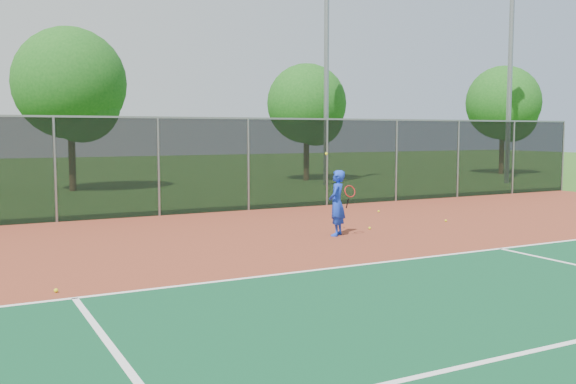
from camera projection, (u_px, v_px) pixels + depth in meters
name	position (u px, v px, depth m)	size (l,w,h in m)	color
ground	(549.00, 290.00, 10.51)	(120.00, 120.00, 0.00)	#275518
court_apron	(463.00, 267.00, 12.27)	(30.00, 20.00, 0.02)	brown
fence_back	(248.00, 163.00, 20.93)	(30.00, 0.06, 3.03)	black
tennis_player	(337.00, 203.00, 15.83)	(0.70, 0.76, 2.07)	blue
practice_ball_1	(56.00, 290.00, 10.27)	(0.07, 0.07, 0.07)	yellow
practice_ball_2	(370.00, 228.00, 16.91)	(0.07, 0.07, 0.07)	yellow
practice_ball_3	(446.00, 221.00, 18.30)	(0.07, 0.07, 0.07)	yellow
practice_ball_4	(379.00, 211.00, 20.46)	(0.07, 0.07, 0.07)	yellow
floodlight_n	(327.00, 42.00, 30.47)	(0.90, 0.40, 12.07)	gray
floodlight_ne	(511.00, 46.00, 31.72)	(0.90, 0.40, 12.07)	gray
tree_back_left	(72.00, 88.00, 27.59)	(4.82, 4.82, 7.07)	#3C2A15
tree_back_mid	(309.00, 107.00, 33.72)	(4.19, 4.19, 6.15)	#3C2A15
tree_back_right	(505.00, 106.00, 38.84)	(4.47, 4.47, 6.56)	#3C2A15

